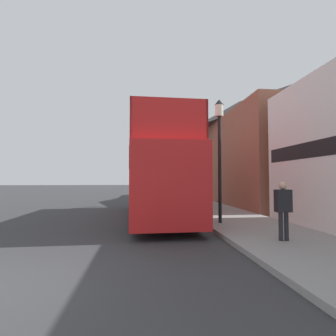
{
  "coord_description": "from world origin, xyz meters",
  "views": [
    {
      "loc": [
        2.64,
        -4.44,
        1.77
      ],
      "look_at": [
        4.03,
        8.15,
        2.36
      ],
      "focal_mm": 28.0,
      "sensor_mm": 36.0,
      "label": 1
    }
  ],
  "objects_px": {
    "pedestrian_second": "(283,205)",
    "lamp_post_nearest": "(219,137)",
    "lamp_post_third": "(170,165)",
    "tour_bus": "(156,177)",
    "parked_car_ahead_of_bus": "(157,194)",
    "lamp_post_second": "(182,153)"
  },
  "relations": [
    {
      "from": "pedestrian_second",
      "to": "lamp_post_nearest",
      "type": "xyz_separation_m",
      "value": [
        -0.8,
        3.07,
        2.34
      ]
    },
    {
      "from": "lamp_post_third",
      "to": "pedestrian_second",
      "type": "bearing_deg",
      "value": -87.5
    },
    {
      "from": "tour_bus",
      "to": "lamp_post_nearest",
      "type": "bearing_deg",
      "value": -51.09
    },
    {
      "from": "parked_car_ahead_of_bus",
      "to": "pedestrian_second",
      "type": "relative_size",
      "value": 2.61
    },
    {
      "from": "pedestrian_second",
      "to": "lamp_post_third",
      "type": "height_order",
      "value": "lamp_post_third"
    },
    {
      "from": "pedestrian_second",
      "to": "parked_car_ahead_of_bus",
      "type": "bearing_deg",
      "value": 100.69
    },
    {
      "from": "parked_car_ahead_of_bus",
      "to": "lamp_post_third",
      "type": "distance_m",
      "value": 6.69
    },
    {
      "from": "parked_car_ahead_of_bus",
      "to": "lamp_post_nearest",
      "type": "distance_m",
      "value": 10.74
    },
    {
      "from": "lamp_post_nearest",
      "to": "lamp_post_third",
      "type": "height_order",
      "value": "lamp_post_nearest"
    },
    {
      "from": "pedestrian_second",
      "to": "lamp_post_nearest",
      "type": "distance_m",
      "value": 3.94
    },
    {
      "from": "tour_bus",
      "to": "pedestrian_second",
      "type": "height_order",
      "value": "tour_bus"
    },
    {
      "from": "tour_bus",
      "to": "parked_car_ahead_of_bus",
      "type": "bearing_deg",
      "value": 84.49
    },
    {
      "from": "pedestrian_second",
      "to": "tour_bus",
      "type": "bearing_deg",
      "value": 118.08
    },
    {
      "from": "parked_car_ahead_of_bus",
      "to": "pedestrian_second",
      "type": "height_order",
      "value": "pedestrian_second"
    },
    {
      "from": "lamp_post_nearest",
      "to": "lamp_post_third",
      "type": "bearing_deg",
      "value": 90.16
    },
    {
      "from": "tour_bus",
      "to": "lamp_post_nearest",
      "type": "height_order",
      "value": "lamp_post_nearest"
    },
    {
      "from": "tour_bus",
      "to": "parked_car_ahead_of_bus",
      "type": "relative_size",
      "value": 2.4
    },
    {
      "from": "lamp_post_third",
      "to": "tour_bus",
      "type": "bearing_deg",
      "value": -99.39
    },
    {
      "from": "lamp_post_nearest",
      "to": "lamp_post_third",
      "type": "xyz_separation_m",
      "value": [
        -0.04,
        16.19,
        -0.16
      ]
    },
    {
      "from": "tour_bus",
      "to": "parked_car_ahead_of_bus",
      "type": "height_order",
      "value": "tour_bus"
    },
    {
      "from": "lamp_post_second",
      "to": "lamp_post_third",
      "type": "height_order",
      "value": "lamp_post_second"
    },
    {
      "from": "tour_bus",
      "to": "pedestrian_second",
      "type": "distance_m",
      "value": 6.58
    }
  ]
}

